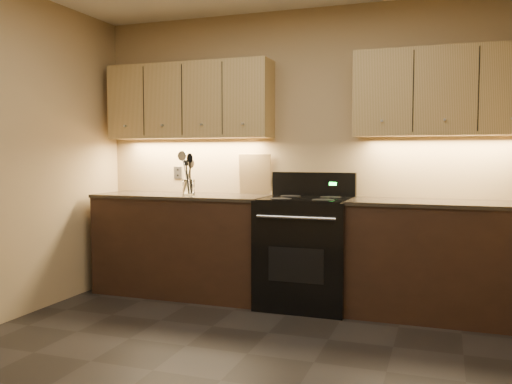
% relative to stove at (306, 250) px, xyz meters
% --- Properties ---
extents(floor, '(4.00, 4.00, 0.00)m').
position_rel_stove_xyz_m(floor, '(-0.08, -1.68, -0.48)').
color(floor, black).
rests_on(floor, ground).
extents(wall_back, '(4.00, 0.04, 2.60)m').
position_rel_stove_xyz_m(wall_back, '(-0.08, 0.32, 0.82)').
color(wall_back, '#9B825B').
rests_on(wall_back, ground).
extents(counter_left, '(1.62, 0.62, 0.93)m').
position_rel_stove_xyz_m(counter_left, '(-1.18, 0.02, -0.01)').
color(counter_left, black).
rests_on(counter_left, ground).
extents(counter_right, '(1.46, 0.62, 0.93)m').
position_rel_stove_xyz_m(counter_right, '(1.10, 0.02, -0.01)').
color(counter_right, black).
rests_on(counter_right, ground).
extents(stove, '(0.76, 0.68, 1.14)m').
position_rel_stove_xyz_m(stove, '(0.00, 0.00, 0.00)').
color(stove, black).
rests_on(stove, ground).
extents(upper_cab_left, '(1.60, 0.30, 0.70)m').
position_rel_stove_xyz_m(upper_cab_left, '(-1.18, 0.17, 1.32)').
color(upper_cab_left, tan).
rests_on(upper_cab_left, wall_back).
extents(upper_cab_right, '(1.44, 0.30, 0.70)m').
position_rel_stove_xyz_m(upper_cab_right, '(1.10, 0.17, 1.32)').
color(upper_cab_right, tan).
rests_on(upper_cab_right, wall_back).
extents(outlet_plate, '(0.08, 0.01, 0.12)m').
position_rel_stove_xyz_m(outlet_plate, '(-1.38, 0.31, 0.64)').
color(outlet_plate, '#B2B5BA').
rests_on(outlet_plate, wall_back).
extents(utensil_crock, '(0.14, 0.14, 0.14)m').
position_rel_stove_xyz_m(utensil_crock, '(-1.09, -0.03, 0.52)').
color(utensil_crock, white).
rests_on(utensil_crock, counter_left).
extents(cutting_board, '(0.31, 0.12, 0.38)m').
position_rel_stove_xyz_m(cutting_board, '(-0.56, 0.28, 0.64)').
color(cutting_board, tan).
rests_on(cutting_board, counter_left).
extents(wooden_spoon, '(0.14, 0.09, 0.31)m').
position_rel_stove_xyz_m(wooden_spoon, '(-1.13, -0.04, 0.62)').
color(wooden_spoon, tan).
rests_on(wooden_spoon, utensil_crock).
extents(black_spoon, '(0.08, 0.10, 0.36)m').
position_rel_stove_xyz_m(black_spoon, '(-1.09, -0.01, 0.65)').
color(black_spoon, black).
rests_on(black_spoon, utensil_crock).
extents(black_turner, '(0.16, 0.15, 0.34)m').
position_rel_stove_xyz_m(black_turner, '(-1.07, -0.06, 0.63)').
color(black_turner, black).
rests_on(black_turner, utensil_crock).
extents(steel_skimmer, '(0.19, 0.12, 0.39)m').
position_rel_stove_xyz_m(steel_skimmer, '(-1.07, -0.05, 0.66)').
color(steel_skimmer, silver).
rests_on(steel_skimmer, utensil_crock).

